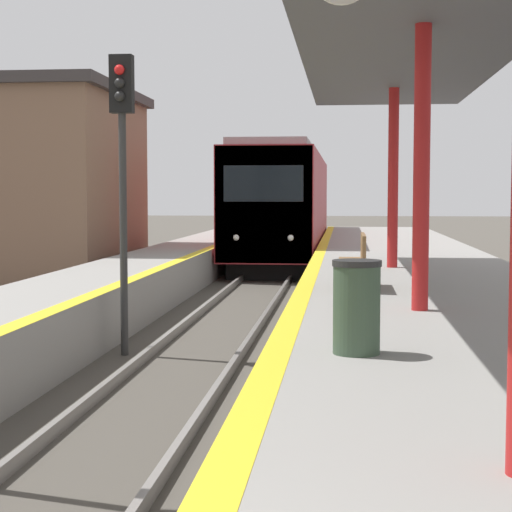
% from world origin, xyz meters
% --- Properties ---
extents(train, '(2.86, 17.75, 4.23)m').
position_xyz_m(train, '(0.00, 31.00, 2.15)').
color(train, black).
rests_on(train, ground).
extents(signal_mid, '(0.36, 0.31, 4.73)m').
position_xyz_m(signal_mid, '(-1.16, 11.09, 3.29)').
color(signal_mid, '#2D2D2D').
rests_on(signal_mid, ground).
extents(station_canopy, '(3.57, 20.82, 4.07)m').
position_xyz_m(station_canopy, '(3.35, 9.71, 4.87)').
color(station_canopy, red).
rests_on(station_canopy, platform_right).
extents(trash_bin, '(0.49, 0.49, 0.94)m').
position_xyz_m(trash_bin, '(2.45, 6.39, 1.45)').
color(trash_bin, '#384C38').
rests_on(trash_bin, platform_right).
extents(bench, '(0.44, 1.54, 0.92)m').
position_xyz_m(bench, '(2.51, 12.33, 1.46)').
color(bench, brown).
rests_on(bench, platform_right).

